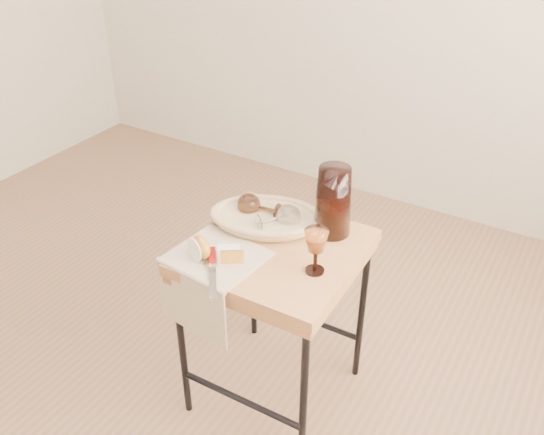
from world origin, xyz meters
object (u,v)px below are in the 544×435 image
Objects in this scene: table_knife at (213,269)px; side_table at (275,325)px; tea_towel at (217,256)px; goblet_lying_a at (261,208)px; pitcher at (333,201)px; apple_half at (201,247)px; bread_basket at (266,219)px; wine_goblet at (316,251)px; goblet_lying_b at (276,219)px.

side_table is at bearing 120.15° from table_knife.
table_knife reaches higher than tea_towel.
pitcher is (0.23, 0.06, 0.06)m from goblet_lying_a.
goblet_lying_a is at bearing 103.66° from apple_half.
bread_basket reaches higher than side_table.
side_table is 7.92× the size of apple_half.
wine_goblet is at bearing -53.61° from pitcher.
side_table is at bearing 69.07° from apple_half.
tea_towel is (-0.13, -0.14, 0.33)m from side_table.
wine_goblet reaches higher than bread_basket.
apple_half reaches higher than side_table.
tea_towel is 0.06m from apple_half.
pitcher reaches higher than wine_goblet.
goblet_lying_b is at bearing 150.21° from goblet_lying_a.
goblet_lying_a is 0.47× the size of pitcher.
wine_goblet reaches higher than tea_towel.
goblet_lying_b reaches higher than side_table.
side_table is at bearing -67.22° from bread_basket.
side_table is 2.94× the size of table_knife.
pitcher is (0.15, 0.10, 0.07)m from goblet_lying_b.
apple_half is at bearing -170.04° from goblet_lying_b.
bread_basket reaches higher than table_knife.
goblet_lying_a is 0.32m from table_knife.
apple_half is (-0.32, -0.12, -0.03)m from wine_goblet.
table_knife is at bearing -7.46° from apple_half.
wine_goblet is at bearing 23.04° from tea_towel.
wine_goblet is (0.21, -0.12, 0.02)m from goblet_lying_b.
apple_half is 0.37× the size of table_knife.
goblet_lying_a is 0.08m from goblet_lying_b.
table_knife is (-0.05, -0.28, -0.04)m from goblet_lying_b.
goblet_lying_a reaches higher than side_table.
apple_half reaches higher than table_knife.
goblet_lying_b is at bearing 119.56° from side_table.
goblet_lying_a is 1.56× the size of apple_half.
apple_half reaches higher than bread_basket.
bread_basket is at bearing -136.04° from pitcher.
side_table is 0.39m from goblet_lying_b.
goblet_lying_b is at bearing -43.45° from bread_basket.
tea_towel is at bearing 169.72° from table_knife.
side_table is 5.10× the size of goblet_lying_b.
table_knife is at bearing -147.50° from wine_goblet.
pitcher is at bearing -170.82° from goblet_lying_a.
goblet_lying_a is 1.00× the size of goblet_lying_b.
bread_basket is 0.06m from goblet_lying_b.
table_knife is (-0.00, -0.30, -0.01)m from bread_basket.
pitcher is at bearing 73.45° from apple_half.
pitcher reaches higher than goblet_lying_a.
goblet_lying_a is 0.32m from wine_goblet.
wine_goblet is 0.35m from apple_half.
pitcher is (0.24, 0.31, 0.11)m from tea_towel.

